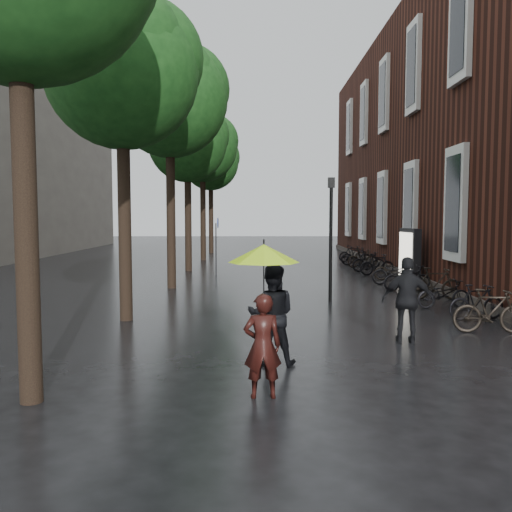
{
  "coord_description": "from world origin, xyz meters",
  "views": [
    {
      "loc": [
        -0.78,
        -6.52,
        2.67
      ],
      "look_at": [
        -0.82,
        7.01,
        1.63
      ],
      "focal_mm": 38.0,
      "sensor_mm": 36.0,
      "label": 1
    }
  ],
  "objects_px": {
    "person_burgundy": "(262,346)",
    "lamp_post": "(331,227)",
    "pedestrian_walking": "(408,300)",
    "parked_bicycles": "(394,271)",
    "ad_lightbox": "(409,257)",
    "person_black": "(272,315)"
  },
  "relations": [
    {
      "from": "person_burgundy",
      "to": "person_black",
      "type": "distance_m",
      "value": 1.75
    },
    {
      "from": "person_black",
      "to": "lamp_post",
      "type": "bearing_deg",
      "value": -102.73
    },
    {
      "from": "lamp_post",
      "to": "person_burgundy",
      "type": "bearing_deg",
      "value": -103.95
    },
    {
      "from": "ad_lightbox",
      "to": "person_burgundy",
      "type": "bearing_deg",
      "value": -120.63
    },
    {
      "from": "parked_bicycles",
      "to": "ad_lightbox",
      "type": "height_order",
      "value": "ad_lightbox"
    },
    {
      "from": "person_burgundy",
      "to": "parked_bicycles",
      "type": "height_order",
      "value": "person_burgundy"
    },
    {
      "from": "ad_lightbox",
      "to": "lamp_post",
      "type": "distance_m",
      "value": 5.44
    },
    {
      "from": "person_burgundy",
      "to": "lamp_post",
      "type": "bearing_deg",
      "value": -109.29
    },
    {
      "from": "pedestrian_walking",
      "to": "ad_lightbox",
      "type": "relative_size",
      "value": 0.84
    },
    {
      "from": "person_black",
      "to": "parked_bicycles",
      "type": "relative_size",
      "value": 0.1
    },
    {
      "from": "pedestrian_walking",
      "to": "lamp_post",
      "type": "bearing_deg",
      "value": -71.51
    },
    {
      "from": "parked_bicycles",
      "to": "person_black",
      "type": "bearing_deg",
      "value": -113.85
    },
    {
      "from": "parked_bicycles",
      "to": "person_burgundy",
      "type": "bearing_deg",
      "value": -111.67
    },
    {
      "from": "parked_bicycles",
      "to": "lamp_post",
      "type": "relative_size",
      "value": 4.99
    },
    {
      "from": "parked_bicycles",
      "to": "ad_lightbox",
      "type": "distance_m",
      "value": 0.94
    },
    {
      "from": "person_black",
      "to": "pedestrian_walking",
      "type": "bearing_deg",
      "value": -146.82
    },
    {
      "from": "person_black",
      "to": "pedestrian_walking",
      "type": "distance_m",
      "value": 3.3
    },
    {
      "from": "person_burgundy",
      "to": "parked_bicycles",
      "type": "bearing_deg",
      "value": -117.02
    },
    {
      "from": "person_black",
      "to": "pedestrian_walking",
      "type": "xyz_separation_m",
      "value": [
        2.86,
        1.65,
        -0.0
      ]
    },
    {
      "from": "person_burgundy",
      "to": "pedestrian_walking",
      "type": "bearing_deg",
      "value": -137.23
    },
    {
      "from": "person_black",
      "to": "pedestrian_walking",
      "type": "height_order",
      "value": "same"
    },
    {
      "from": "person_burgundy",
      "to": "pedestrian_walking",
      "type": "height_order",
      "value": "pedestrian_walking"
    }
  ]
}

